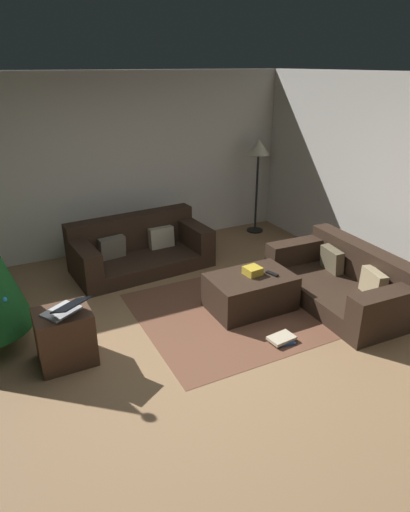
% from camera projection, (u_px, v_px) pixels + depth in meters
% --- Properties ---
extents(ground_plane, '(6.40, 6.40, 0.00)m').
position_uv_depth(ground_plane, '(183.00, 358.00, 4.40)').
color(ground_plane, '#93704C').
extents(rear_partition, '(6.40, 0.12, 2.60)m').
position_uv_depth(rear_partition, '(93.00, 167.00, 6.44)').
color(rear_partition, silver).
rests_on(rear_partition, ground_plane).
extents(couch_left, '(1.94, 1.06, 0.71)m').
position_uv_depth(couch_left, '(139.00, 249.00, 6.27)').
color(couch_left, '#332319').
rests_on(couch_left, ground_plane).
extents(couch_right, '(1.06, 1.85, 0.65)m').
position_uv_depth(couch_right, '(345.00, 281.00, 5.38)').
color(couch_right, '#332319').
rests_on(couch_right, ground_plane).
extents(ottoman, '(0.98, 0.64, 0.42)m').
position_uv_depth(ottoman, '(250.00, 292.00, 5.21)').
color(ottoman, '#332319').
rests_on(ottoman, ground_plane).
extents(gift_box, '(0.20, 0.20, 0.09)m').
position_uv_depth(gift_box, '(253.00, 271.00, 5.14)').
color(gift_box, gold).
rests_on(gift_box, ottoman).
extents(tv_remote, '(0.09, 0.17, 0.02)m').
position_uv_depth(tv_remote, '(272.00, 274.00, 5.15)').
color(tv_remote, black).
rests_on(tv_remote, ottoman).
extents(side_table, '(0.52, 0.44, 0.55)m').
position_uv_depth(side_table, '(65.00, 337.00, 4.24)').
color(side_table, '#4C3323').
rests_on(side_table, ground_plane).
extents(laptop, '(0.48, 0.50, 0.17)m').
position_uv_depth(laptop, '(65.00, 309.00, 4.08)').
color(laptop, silver).
rests_on(laptop, side_table).
extents(book_stack, '(0.29, 0.23, 0.06)m').
position_uv_depth(book_stack, '(282.00, 339.00, 4.63)').
color(book_stack, '#2D5193').
rests_on(book_stack, ground_plane).
extents(corner_lamp, '(0.36, 0.36, 1.56)m').
position_uv_depth(corner_lamp, '(258.00, 154.00, 7.17)').
color(corner_lamp, black).
rests_on(corner_lamp, ground_plane).
extents(area_rug, '(2.60, 2.00, 0.01)m').
position_uv_depth(area_rug, '(250.00, 307.00, 5.30)').
color(area_rug, brown).
rests_on(area_rug, ground_plane).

